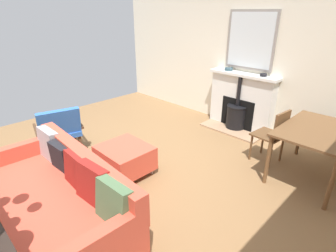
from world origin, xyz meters
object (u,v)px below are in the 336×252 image
Objects in this scene: mantel_bowl_near at (229,69)px; mantel_bowl_far at (263,75)px; sofa at (59,199)px; ottoman at (125,158)px; armchair_accent at (59,129)px; dining_chair_near_fireplace at (274,133)px; fireplace at (240,105)px; dining_table at (318,135)px.

mantel_bowl_near reaches higher than mantel_bowl_far.
ottoman is (-1.08, -0.35, -0.11)m from sofa.
armchair_accent is (2.92, -1.81, -0.67)m from mantel_bowl_far.
mantel_bowl_far is 3.71m from sofa.
armchair_accent is at bearing -31.80° from mantel_bowl_far.
mantel_bowl_near is at bearing -178.23° from ottoman.
armchair_accent is at bearing -50.18° from dining_chair_near_fireplace.
sofa reaches higher than ottoman.
mantel_bowl_near is at bearing -90.00° from mantel_bowl_far.
dining_table is (0.81, 1.60, 0.17)m from fireplace.
ottoman is 2.16m from dining_chair_near_fireplace.
mantel_bowl_far is at bearing 90.00° from mantel_bowl_near.
mantel_bowl_near is 3.72m from sofa.
sofa is 1.69m from armchair_accent.
armchair_accent is 0.95× the size of dining_chair_near_fireplace.
mantel_bowl_far is 0.14× the size of dining_chair_near_fireplace.
dining_table reaches higher than ottoman.
ottoman is (2.55, -0.62, -0.84)m from mantel_bowl_far.
mantel_bowl_near reaches higher than ottoman.
mantel_bowl_far is (-0.02, 0.37, 0.63)m from fireplace.
ottoman is 2.56m from dining_table.
mantel_bowl_far reaches higher than sofa.
fireplace is 0.65× the size of sofa.
mantel_bowl_far is at bearing 93.82° from fireplace.
fireplace is at bearing 85.78° from mantel_bowl_near.
mantel_bowl_near is 1.72m from dining_chair_near_fireplace.
dining_chair_near_fireplace is at bearing 142.75° from ottoman.
dining_chair_near_fireplace is (-1.71, 1.30, 0.24)m from ottoman.
sofa is at bearing 6.67° from mantel_bowl_near.
mantel_bowl_far is 0.10× the size of dining_table.
dining_chair_near_fireplace is (-2.08, 2.49, 0.07)m from armchair_accent.
mantel_bowl_far is at bearing -141.02° from dining_chair_near_fireplace.
mantel_bowl_far is at bearing 148.20° from armchair_accent.
fireplace is 1.33m from dining_chair_near_fireplace.
dining_chair_near_fireplace is (0.82, 1.05, 0.03)m from fireplace.
mantel_bowl_far is 1.24m from dining_chair_near_fireplace.
sofa is 2.95m from dining_chair_near_fireplace.
sofa is at bearing 17.79° from ottoman.
sofa is 3.19m from dining_table.
mantel_bowl_near is at bearing -173.33° from sofa.
dining_chair_near_fireplace is at bearing -89.24° from dining_table.
ottoman is 0.57× the size of dining_table.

